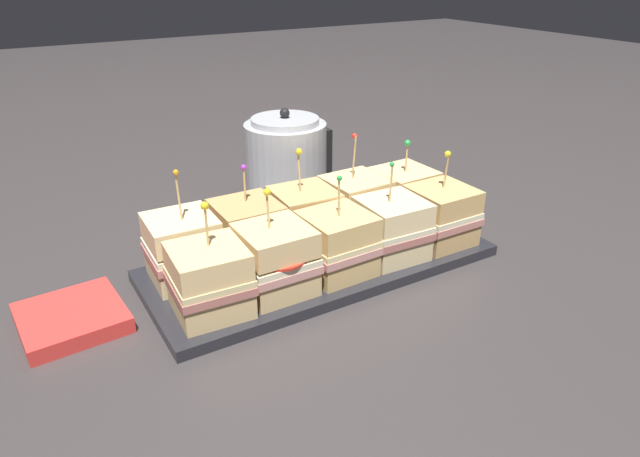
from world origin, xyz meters
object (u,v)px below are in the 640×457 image
at_px(serving_platter, 320,262).
at_px(sandwich_front_far_left, 209,280).
at_px(sandwich_front_right, 392,229).
at_px(sandwich_back_right, 355,206).
at_px(sandwich_back_far_right, 403,195).
at_px(sandwich_back_center, 304,219).
at_px(sandwich_front_left, 276,260).
at_px(sandwich_front_center, 337,244).
at_px(sandwich_back_far_left, 183,248).
at_px(sandwich_back_left, 247,233).
at_px(sandwich_front_far_right, 441,215).
at_px(napkin_stack, 72,318).
at_px(kettle_steel, 286,162).

height_order(serving_platter, sandwich_front_far_left, sandwich_front_far_left).
relative_size(sandwich_front_right, sandwich_back_right, 0.91).
relative_size(sandwich_back_right, sandwich_back_far_right, 1.16).
bearing_deg(sandwich_back_center, sandwich_front_left, -136.03).
xyz_separation_m(sandwich_front_center, sandwich_back_far_right, (0.21, 0.10, 0.00)).
height_order(sandwich_front_right, sandwich_back_far_left, sandwich_back_far_left).
xyz_separation_m(sandwich_back_left, sandwich_back_far_right, (0.32, 0.00, -0.00)).
xyz_separation_m(sandwich_front_far_left, sandwich_front_left, (0.10, 0.00, 0.00)).
xyz_separation_m(sandwich_front_far_right, napkin_stack, (-0.60, 0.09, -0.06)).
height_order(sandwich_front_far_right, sandwich_back_right, sandwich_back_right).
distance_m(sandwich_front_far_left, napkin_stack, 0.21).
distance_m(sandwich_back_far_left, sandwich_back_left, 0.11).
height_order(serving_platter, sandwich_front_center, sandwich_front_center).
bearing_deg(sandwich_front_right, napkin_stack, 169.60).
relative_size(sandwich_back_center, napkin_stack, 1.21).
bearing_deg(sandwich_back_left, sandwich_front_center, -44.25).
relative_size(sandwich_front_right, sandwich_back_far_right, 1.05).
xyz_separation_m(sandwich_front_center, sandwich_back_far_left, (-0.21, 0.11, 0.00)).
relative_size(sandwich_back_far_left, sandwich_back_left, 1.10).
xyz_separation_m(sandwich_front_far_left, sandwich_front_right, (0.32, 0.00, -0.00)).
height_order(sandwich_back_right, napkin_stack, sandwich_back_right).
bearing_deg(sandwich_back_far_right, sandwich_front_right, -135.54).
height_order(serving_platter, sandwich_back_center, sandwich_back_center).
bearing_deg(serving_platter, sandwich_back_far_right, 13.90).
height_order(sandwich_back_far_left, sandwich_back_center, sandwich_back_far_left).
height_order(sandwich_front_left, sandwich_front_right, sandwich_front_right).
bearing_deg(sandwich_front_far_right, sandwich_front_far_left, -179.95).
height_order(sandwich_front_center, napkin_stack, sandwich_front_center).
bearing_deg(kettle_steel, sandwich_back_far_right, -60.37).
bearing_deg(sandwich_back_right, sandwich_front_center, -135.13).
bearing_deg(napkin_stack, sandwich_back_far_left, 4.94).
distance_m(sandwich_front_right, sandwich_back_left, 0.24).
bearing_deg(sandwich_front_left, sandwich_back_far_left, 135.06).
height_order(serving_platter, napkin_stack, napkin_stack).
bearing_deg(sandwich_back_right, sandwich_back_left, -179.44).
xyz_separation_m(sandwich_front_far_left, sandwich_back_right, (0.32, 0.11, 0.00)).
bearing_deg(sandwich_front_far_left, sandwich_back_left, 44.98).
bearing_deg(kettle_steel, sandwich_front_right, -86.39).
height_order(sandwich_back_center, kettle_steel, kettle_steel).
bearing_deg(sandwich_back_far_left, kettle_steel, 36.92).
xyz_separation_m(kettle_steel, napkin_stack, (-0.47, -0.24, -0.08)).
bearing_deg(sandwich_back_far_right, sandwich_back_center, -179.69).
bearing_deg(sandwich_back_far_left, sandwich_front_left, -44.94).
height_order(sandwich_front_far_right, napkin_stack, sandwich_front_far_right).
xyz_separation_m(serving_platter, napkin_stack, (-0.39, 0.04, 0.00)).
distance_m(sandwich_front_center, sandwich_back_far_right, 0.24).
bearing_deg(serving_platter, sandwich_back_right, 26.88).
bearing_deg(sandwich_back_right, napkin_stack, -178.20).
height_order(sandwich_back_left, kettle_steel, kettle_steel).
xyz_separation_m(sandwich_front_left, sandwich_front_right, (0.22, -0.00, -0.00)).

